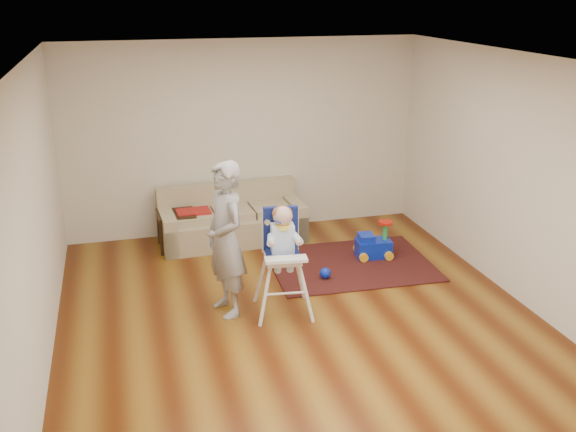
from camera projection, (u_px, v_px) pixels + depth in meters
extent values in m
plane|color=#4B1F08|center=(298.00, 315.00, 6.91)|extent=(5.50, 5.50, 0.00)
cube|color=silver|center=(244.00, 138.00, 8.96)|extent=(5.00, 0.04, 2.70)
cube|color=silver|center=(35.00, 218.00, 5.84)|extent=(0.04, 5.50, 2.70)
cube|color=silver|center=(516.00, 178.00, 7.08)|extent=(0.04, 5.50, 2.70)
cube|color=white|center=(299.00, 59.00, 6.00)|extent=(5.00, 5.50, 0.04)
cube|color=#A91E1C|center=(193.00, 212.00, 8.59)|extent=(0.46, 0.31, 0.04)
cube|color=black|center=(351.00, 264.00, 8.17)|extent=(2.07, 1.59, 0.02)
sphere|color=#0C26BF|center=(325.00, 273.00, 7.73)|extent=(0.13, 0.13, 0.13)
cylinder|color=#0C26BF|center=(279.00, 222.00, 6.51)|extent=(0.03, 0.12, 0.01)
imported|color=#9B9B9E|center=(226.00, 240.00, 6.71)|extent=(0.55, 0.70, 1.68)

